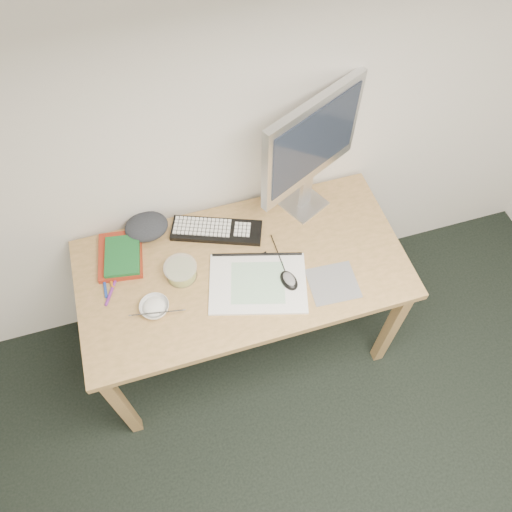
% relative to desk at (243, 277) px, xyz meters
% --- Properties ---
extents(desk, '(1.40, 0.70, 0.75)m').
position_rel_desk_xyz_m(desk, '(0.00, 0.00, 0.00)').
color(desk, tan).
rests_on(desk, ground).
extents(mousepad, '(0.21, 0.19, 0.00)m').
position_rel_desk_xyz_m(mousepad, '(0.34, -0.18, 0.08)').
color(mousepad, slate).
rests_on(mousepad, desk).
extents(sketchpad, '(0.47, 0.39, 0.01)m').
position_rel_desk_xyz_m(sketchpad, '(0.04, -0.10, 0.09)').
color(sketchpad, silver).
rests_on(sketchpad, desk).
extents(keyboard, '(0.42, 0.26, 0.02)m').
position_rel_desk_xyz_m(keyboard, '(-0.06, 0.21, 0.09)').
color(keyboard, black).
rests_on(keyboard, desk).
extents(monitor, '(0.48, 0.26, 0.61)m').
position_rel_desk_xyz_m(monitor, '(0.37, 0.25, 0.46)').
color(monitor, silver).
rests_on(monitor, desk).
extents(mouse, '(0.08, 0.11, 0.03)m').
position_rel_desk_xyz_m(mouse, '(0.16, -0.13, 0.11)').
color(mouse, black).
rests_on(mouse, sketchpad).
extents(rice_bowl, '(0.13, 0.13, 0.04)m').
position_rel_desk_xyz_m(rice_bowl, '(-0.39, -0.09, 0.10)').
color(rice_bowl, white).
rests_on(rice_bowl, desk).
extents(chopsticks, '(0.21, 0.05, 0.02)m').
position_rel_desk_xyz_m(chopsticks, '(-0.39, -0.13, 0.12)').
color(chopsticks, '#AFAFB1').
rests_on(chopsticks, rice_bowl).
extents(fruit_tub, '(0.14, 0.14, 0.07)m').
position_rel_desk_xyz_m(fruit_tub, '(-0.26, 0.04, 0.12)').
color(fruit_tub, gold).
rests_on(fruit_tub, desk).
extents(book_red, '(0.21, 0.27, 0.02)m').
position_rel_desk_xyz_m(book_red, '(-0.49, 0.20, 0.09)').
color(book_red, maroon).
rests_on(book_red, desk).
extents(book_green, '(0.18, 0.22, 0.02)m').
position_rel_desk_xyz_m(book_green, '(-0.48, 0.18, 0.12)').
color(book_green, '#175C27').
rests_on(book_green, book_red).
extents(cloth_lump, '(0.18, 0.16, 0.07)m').
position_rel_desk_xyz_m(cloth_lump, '(-0.35, 0.31, 0.12)').
color(cloth_lump, '#212328').
rests_on(cloth_lump, desk).
extents(pencil_pink, '(0.19, 0.04, 0.01)m').
position_rel_desk_xyz_m(pencil_pink, '(0.00, 0.02, 0.09)').
color(pencil_pink, pink).
rests_on(pencil_pink, desk).
extents(pencil_tan, '(0.16, 0.09, 0.01)m').
position_rel_desk_xyz_m(pencil_tan, '(-0.04, 0.03, 0.09)').
color(pencil_tan, tan).
rests_on(pencil_tan, desk).
extents(pencil_black, '(0.16, 0.06, 0.01)m').
position_rel_desk_xyz_m(pencil_black, '(0.04, 0.02, 0.09)').
color(pencil_black, black).
rests_on(pencil_black, desk).
extents(marker_blue, '(0.01, 0.13, 0.01)m').
position_rel_desk_xyz_m(marker_blue, '(-0.57, 0.08, 0.09)').
color(marker_blue, '#1D3D9D').
rests_on(marker_blue, desk).
extents(marker_orange, '(0.03, 0.14, 0.01)m').
position_rel_desk_xyz_m(marker_orange, '(-0.55, 0.12, 0.09)').
color(marker_orange, '#C86C17').
rests_on(marker_orange, desk).
extents(marker_purple, '(0.07, 0.13, 0.01)m').
position_rel_desk_xyz_m(marker_purple, '(-0.55, 0.04, 0.09)').
color(marker_purple, '#6C2485').
rests_on(marker_purple, desk).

